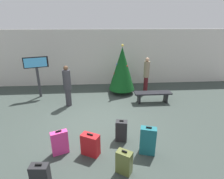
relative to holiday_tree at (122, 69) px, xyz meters
The scene contains 13 objects.
ground_plane 3.37m from the holiday_tree, 114.62° to the right, with size 16.00×16.00×0.00m, color #38423D.
back_wall 2.02m from the holiday_tree, 130.47° to the left, with size 16.00×0.20×3.01m, color beige.
holiday_tree is the anchor object (origin of this frame).
flight_info_kiosk 3.95m from the holiday_tree, behind, with size 1.03×0.41×1.91m.
waiting_bench 1.95m from the holiday_tree, 45.52° to the right, with size 1.62×0.44×0.48m.
traveller_0 1.30m from the holiday_tree, ahead, with size 0.36×0.36×1.75m.
traveller_1 2.77m from the holiday_tree, 152.24° to the right, with size 0.35×0.35×1.74m.
suitcase_0 4.71m from the holiday_tree, 107.57° to the right, with size 0.54×0.44×0.65m.
suitcase_1 5.21m from the holiday_tree, 96.56° to the right, with size 0.42×0.38×0.63m.
suitcase_2 4.92m from the holiday_tree, 117.27° to the right, with size 0.47×0.32×0.71m.
suitcase_3 4.56m from the holiday_tree, 88.26° to the right, with size 0.46×0.32×0.83m.
suitcase_4 4.00m from the holiday_tree, 97.34° to the right, with size 0.38×0.28×0.69m.
suitcase_5 5.91m from the holiday_tree, 114.78° to the right, with size 0.41×0.24×0.56m.
Camera 1 is at (0.19, -5.51, 3.36)m, focal length 28.65 mm.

